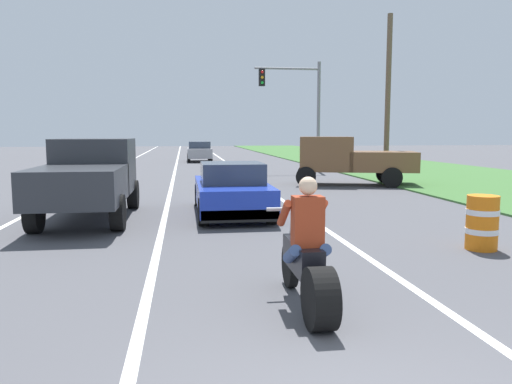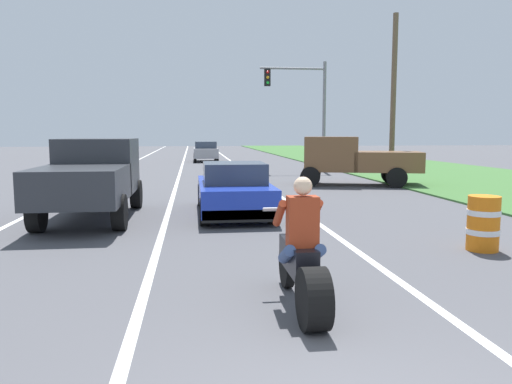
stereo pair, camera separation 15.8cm
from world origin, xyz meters
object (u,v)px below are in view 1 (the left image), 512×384
Objects in this scene: motorcycle_with_rider at (307,262)px; pickup_truck_right_shoulder_brown at (349,158)px; traffic_light_mast_near at (300,100)px; distant_car_far_ahead at (199,151)px; pickup_truck_left_lane_dark_grey at (89,175)px; sports_car_blue at (232,191)px; construction_barrel_nearest at (482,222)px.

pickup_truck_right_shoulder_brown is (5.28, 14.11, 0.51)m from motorcycle_with_rider.
traffic_light_mast_near is (-0.37, 7.37, 2.82)m from pickup_truck_right_shoulder_brown.
pickup_truck_left_lane_dark_grey is at bearing -97.89° from distant_car_far_ahead.
sports_car_blue reaches higher than construction_barrel_nearest.
pickup_truck_right_shoulder_brown is at bearing 69.50° from motorcycle_with_rider.
distant_car_far_ahead is (-0.27, 32.16, 0.18)m from motorcycle_with_rider.
pickup_truck_left_lane_dark_grey is at bearing -141.90° from pickup_truck_right_shoulder_brown.
traffic_light_mast_near is at bearing 59.07° from pickup_truck_left_lane_dark_grey.
sports_car_blue is at bearing 91.63° from motorcycle_with_rider.
traffic_light_mast_near is (5.11, 14.18, 3.30)m from sports_car_blue.
pickup_truck_left_lane_dark_grey reaches higher than distant_car_far_ahead.
motorcycle_with_rider is at bearing -146.13° from construction_barrel_nearest.
motorcycle_with_rider is at bearing -88.37° from sports_car_blue.
distant_car_far_ahead reaches higher than sports_car_blue.
sports_car_blue is at bearing 4.31° from pickup_truck_left_lane_dark_grey.
sports_car_blue is 6.24m from construction_barrel_nearest.
pickup_truck_right_shoulder_brown reaches higher than sports_car_blue.
motorcycle_with_rider is at bearing -110.50° from pickup_truck_right_shoulder_brown.
motorcycle_with_rider is 32.16m from distant_car_far_ahead.
sports_car_blue is 4.30× the size of construction_barrel_nearest.
motorcycle_with_rider is 2.21× the size of construction_barrel_nearest.
pickup_truck_left_lane_dark_grey is 1.20× the size of distant_car_far_ahead.
motorcycle_with_rider is 0.46× the size of pickup_truck_left_lane_dark_grey.
motorcycle_with_rider is 0.51× the size of sports_car_blue.
pickup_truck_left_lane_dark_grey reaches higher than motorcycle_with_rider.
construction_barrel_nearest is at bearing -48.28° from sports_car_blue.
traffic_light_mast_near is at bearing 87.07° from construction_barrel_nearest.
distant_car_far_ahead is at bearing 90.48° from motorcycle_with_rider.
sports_car_blue is 0.90× the size of pickup_truck_left_lane_dark_grey.
pickup_truck_right_shoulder_brown is 18.88m from distant_car_far_ahead.
pickup_truck_right_shoulder_brown is at bearing 83.36° from construction_barrel_nearest.
construction_barrel_nearest is at bearing -29.71° from pickup_truck_left_lane_dark_grey.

